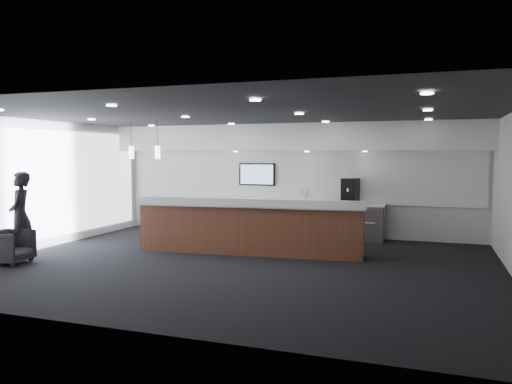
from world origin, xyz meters
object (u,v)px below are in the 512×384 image
(lounge_guest, at_px, (20,215))
(armchair, at_px, (10,247))
(coffee_machine, at_px, (350,191))
(service_counter, at_px, (249,228))

(lounge_guest, bearing_deg, armchair, -12.92)
(coffee_machine, relative_size, lounge_guest, 0.35)
(coffee_machine, relative_size, armchair, 0.85)
(service_counter, relative_size, coffee_machine, 8.00)
(lounge_guest, bearing_deg, service_counter, 81.02)
(lounge_guest, bearing_deg, coffee_machine, 92.20)
(coffee_machine, height_order, lounge_guest, lounge_guest)
(service_counter, relative_size, lounge_guest, 2.79)
(armchair, height_order, lounge_guest, lounge_guest)
(service_counter, height_order, lounge_guest, lounge_guest)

